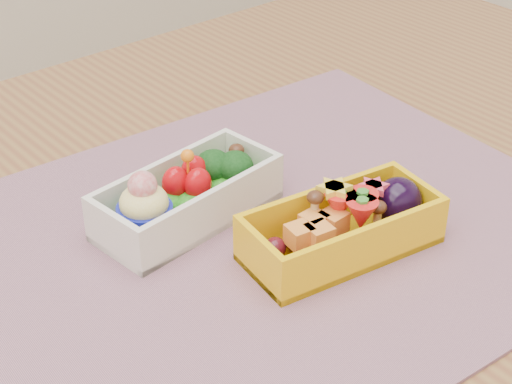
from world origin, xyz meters
TOP-DOWN VIEW (x-y plane):
  - table at (0.00, 0.00)m, footprint 1.20×0.80m
  - placemat at (0.02, -0.00)m, footprint 0.55×0.44m
  - bento_white at (-0.01, 0.05)m, footprint 0.16×0.08m
  - bento_yellow at (0.06, -0.06)m, footprint 0.16×0.09m

SIDE VIEW (x-z plane):
  - table at x=0.00m, z-range 0.28..1.03m
  - placemat at x=0.02m, z-range 0.75..0.75m
  - bento_white at x=-0.01m, z-range 0.74..0.81m
  - bento_yellow at x=0.06m, z-range 0.75..0.80m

